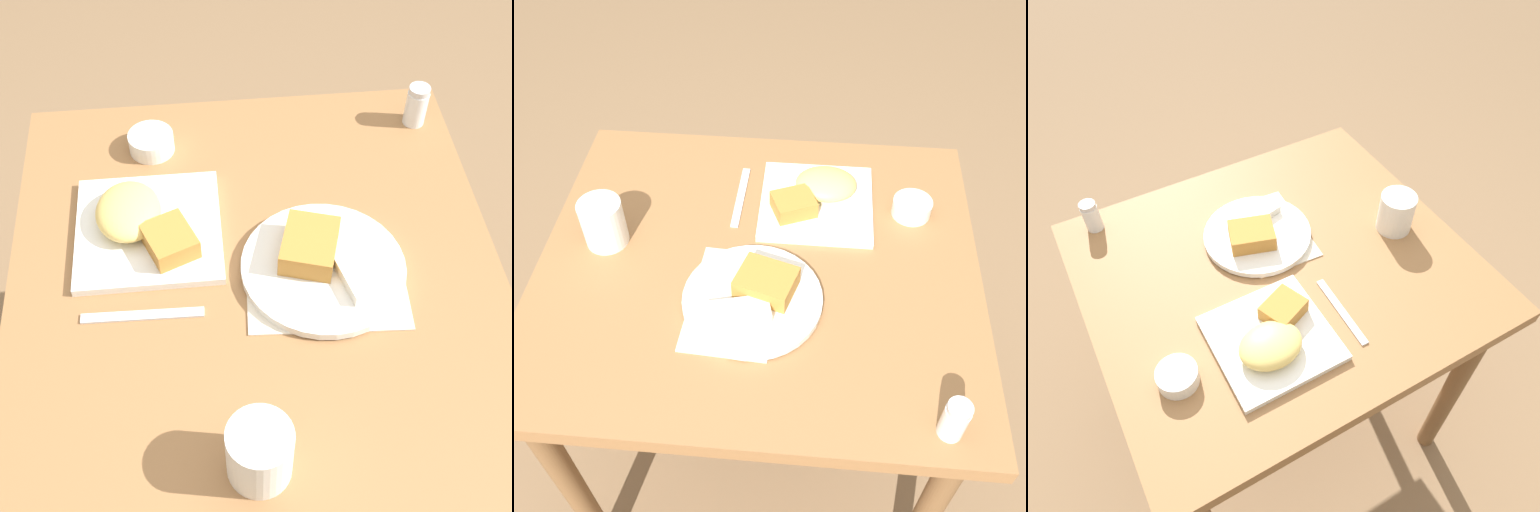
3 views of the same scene
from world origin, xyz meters
TOP-DOWN VIEW (x-y plane):
  - ground_plane at (0.00, 0.00)m, footprint 8.00×8.00m
  - dining_table at (0.00, 0.00)m, footprint 0.85×0.76m
  - menu_card at (0.03, 0.10)m, footprint 0.17×0.25m
  - plate_square_near at (-0.11, -0.17)m, footprint 0.23×0.23m
  - plate_oval_far at (-0.00, 0.10)m, footprint 0.25×0.25m
  - sauce_ramekin at (-0.30, -0.16)m, footprint 0.08×0.08m
  - salt_shaker at (-0.33, 0.32)m, footprint 0.04×0.04m
  - butter_knife at (0.06, -0.17)m, footprint 0.02×0.18m
  - coffee_mug at (0.30, -0.03)m, footprint 0.08×0.08m

SIDE VIEW (x-z plane):
  - ground_plane at x=0.00m, z-range 0.00..0.00m
  - dining_table at x=0.00m, z-range 0.27..1.03m
  - menu_card at x=0.03m, z-range 0.76..0.76m
  - butter_knife at x=0.06m, z-range 0.76..0.76m
  - plate_oval_far at x=0.00m, z-range 0.75..0.80m
  - sauce_ramekin at x=-0.30m, z-range 0.76..0.79m
  - plate_square_near at x=-0.11m, z-range 0.75..0.81m
  - salt_shaker at x=-0.33m, z-range 0.75..0.83m
  - coffee_mug at x=0.30m, z-range 0.76..0.85m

